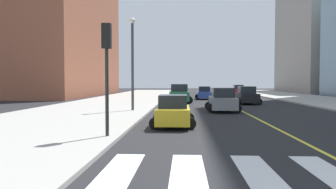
% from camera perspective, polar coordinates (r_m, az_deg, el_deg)
% --- Properties ---
extents(sidewalk_kerb_west, '(10.00, 120.00, 0.15)m').
position_cam_1_polar(sidewalk_kerb_west, '(25.29, -14.57, -2.90)').
color(sidewalk_kerb_west, '#9E9B93').
rests_on(sidewalk_kerb_west, ground).
extents(lane_divider_paint, '(0.16, 80.00, 0.01)m').
position_cam_1_polar(lane_divider_paint, '(44.32, 8.90, -0.73)').
color(lane_divider_paint, yellow).
rests_on(lane_divider_paint, ground).
extents(parking_garage_concrete, '(18.00, 24.00, 24.28)m').
position_cam_1_polar(parking_garage_concrete, '(80.64, 27.22, 9.04)').
color(parking_garage_concrete, '#9E9B93').
rests_on(parking_garage_concrete, ground).
extents(low_rise_brick_west, '(16.00, 32.00, 20.50)m').
position_cam_1_polar(low_rise_brick_west, '(58.82, -19.89, 9.91)').
color(low_rise_brick_west, brown).
rests_on(low_rise_brick_west, ground).
extents(car_blue_nearest, '(2.43, 3.87, 1.72)m').
position_cam_1_polar(car_blue_nearest, '(42.31, 6.52, 0.22)').
color(car_blue_nearest, '#2D479E').
rests_on(car_blue_nearest, ground).
extents(car_gray_second, '(2.62, 4.19, 1.87)m').
position_cam_1_polar(car_gray_second, '(25.25, 9.75, -1.05)').
color(car_gray_second, slate).
rests_on(car_gray_second, ground).
extents(car_green_third, '(2.98, 4.70, 2.08)m').
position_cam_1_polar(car_green_third, '(35.14, 2.02, 0.08)').
color(car_green_third, '#236B42').
rests_on(car_green_third, ground).
extents(car_yellow_fourth, '(2.34, 3.73, 1.66)m').
position_cam_1_polar(car_yellow_fourth, '(16.60, 0.93, -3.09)').
color(car_yellow_fourth, gold).
rests_on(car_yellow_fourth, ground).
extents(car_red_sixth, '(2.51, 4.00, 1.78)m').
position_cam_1_polar(car_red_sixth, '(57.44, 12.55, 0.76)').
color(car_red_sixth, red).
rests_on(car_red_sixth, ground).
extents(car_black_seventh, '(2.63, 4.18, 1.85)m').
position_cam_1_polar(car_black_seventh, '(34.40, 13.99, -0.21)').
color(car_black_seventh, black).
rests_on(car_black_seventh, ground).
extents(traffic_light_far_corner, '(0.36, 0.41, 4.52)m').
position_cam_1_polar(traffic_light_far_corner, '(13.04, -10.94, 6.65)').
color(traffic_light_far_corner, black).
rests_on(traffic_light_far_corner, sidewalk_kerb_west).
extents(street_lamp, '(0.44, 0.44, 7.06)m').
position_cam_1_polar(street_lamp, '(24.60, -6.40, 6.97)').
color(street_lamp, '#38383D').
rests_on(street_lamp, sidewalk_kerb_west).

